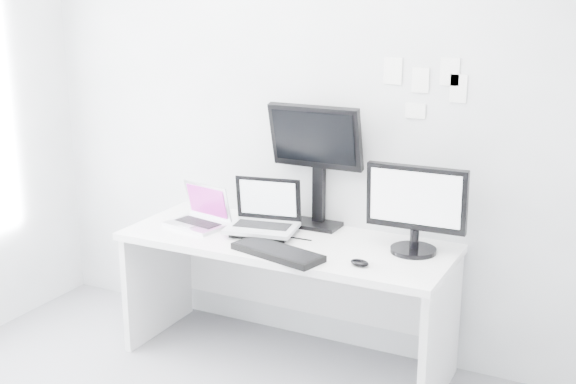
{
  "coord_description": "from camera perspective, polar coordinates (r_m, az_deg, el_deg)",
  "views": [
    {
      "loc": [
        1.71,
        -2.12,
        2.03
      ],
      "look_at": [
        0.02,
        1.23,
        1.0
      ],
      "focal_mm": 46.09,
      "sensor_mm": 36.0,
      "label": 1
    }
  ],
  "objects": [
    {
      "name": "wall_note_4",
      "position": [
        3.85,
        13.01,
        7.78
      ],
      "size": [
        0.09,
        0.0,
        0.14
      ],
      "primitive_type": "cube",
      "color": "white",
      "rests_on": "back_wall"
    },
    {
      "name": "wall_note_2",
      "position": [
        3.86,
        12.37,
        9.05
      ],
      "size": [
        0.1,
        0.0,
        0.14
      ],
      "primitive_type": "cube",
      "color": "white",
      "rests_on": "back_wall"
    },
    {
      "name": "wall_note_1",
      "position": [
        3.9,
        10.18,
        8.49
      ],
      "size": [
        0.09,
        0.0,
        0.13
      ],
      "primitive_type": "cube",
      "color": "white",
      "rests_on": "back_wall"
    },
    {
      "name": "desk",
      "position": [
        4.13,
        -0.12,
        -8.42
      ],
      "size": [
        1.8,
        0.7,
        0.73
      ],
      "primitive_type": "cube",
      "color": "white",
      "rests_on": "ground"
    },
    {
      "name": "keyboard",
      "position": [
        3.75,
        -0.81,
        -4.68
      ],
      "size": [
        0.52,
        0.29,
        0.03
      ],
      "primitive_type": "cube",
      "rotation": [
        0.0,
        0.0,
        -0.24
      ],
      "color": "black",
      "rests_on": "desk"
    },
    {
      "name": "macbook",
      "position": [
        4.2,
        -7.13,
        -1.05
      ],
      "size": [
        0.37,
        0.31,
        0.25
      ],
      "primitive_type": "cube",
      "rotation": [
        0.0,
        0.0,
        -0.2
      ],
      "color": "#BCBCC1",
      "rests_on": "desk"
    },
    {
      "name": "mouse",
      "position": [
        3.63,
        5.55,
        -5.45
      ],
      "size": [
        0.11,
        0.08,
        0.03
      ],
      "primitive_type": "ellipsoid",
      "rotation": [
        0.0,
        0.0,
        -0.23
      ],
      "color": "black",
      "rests_on": "desk"
    },
    {
      "name": "wall_note_0",
      "position": [
        3.94,
        8.09,
        9.23
      ],
      "size": [
        0.1,
        0.0,
        0.14
      ],
      "primitive_type": "cube",
      "color": "white",
      "rests_on": "back_wall"
    },
    {
      "name": "rear_monitor",
      "position": [
        4.11,
        2.24,
        2.13
      ],
      "size": [
        0.53,
        0.19,
        0.72
      ],
      "primitive_type": "cube",
      "rotation": [
        0.0,
        0.0,
        -0.0
      ],
      "color": "black",
      "rests_on": "desk"
    },
    {
      "name": "wall_note_3",
      "position": [
        3.93,
        9.79,
        6.2
      ],
      "size": [
        0.11,
        0.0,
        0.08
      ],
      "primitive_type": "cube",
      "color": "white",
      "rests_on": "back_wall"
    },
    {
      "name": "dell_laptop",
      "position": [
        4.01,
        -2.06,
        -1.25
      ],
      "size": [
        0.42,
        0.35,
        0.31
      ],
      "primitive_type": "cube",
      "rotation": [
        0.0,
        0.0,
        0.18
      ],
      "color": "silver",
      "rests_on": "desk"
    },
    {
      "name": "speaker",
      "position": [
        4.25,
        -2.38,
        -1.26
      ],
      "size": [
        0.11,
        0.11,
        0.17
      ],
      "primitive_type": "cube",
      "rotation": [
        0.0,
        0.0,
        -0.37
      ],
      "color": "black",
      "rests_on": "desk"
    },
    {
      "name": "samsung_monitor",
      "position": [
        3.78,
        9.79,
        -1.25
      ],
      "size": [
        0.52,
        0.25,
        0.47
      ],
      "primitive_type": "cube",
      "rotation": [
        0.0,
        0.0,
        0.03
      ],
      "color": "black",
      "rests_on": "desk"
    },
    {
      "name": "back_wall",
      "position": [
        4.15,
        2.06,
        5.92
      ],
      "size": [
        3.6,
        0.0,
        3.6
      ],
      "primitive_type": "plane",
      "rotation": [
        1.57,
        0.0,
        0.0
      ],
      "color": "silver",
      "rests_on": "ground"
    }
  ]
}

